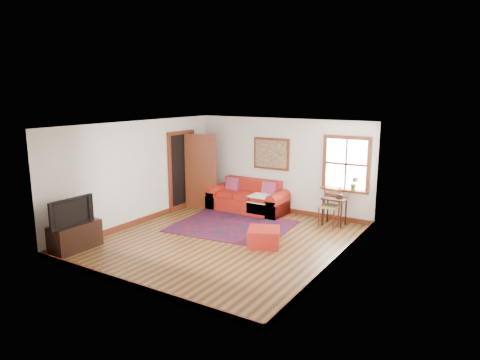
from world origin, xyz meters
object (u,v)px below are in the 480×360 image
Objects in this scene: red_ottoman at (264,237)px; side_table at (335,203)px; red_leather_sofa at (248,201)px; media_cabinet at (75,237)px; ladder_back_chair at (330,204)px.

red_ottoman is 2.31m from side_table.
red_ottoman is at bearing -52.29° from red_leather_sofa.
media_cabinet is at bearing -168.93° from red_ottoman.
red_ottoman is at bearing 35.45° from media_cabinet.
red_ottoman is (1.67, -2.16, -0.10)m from red_leather_sofa.
ladder_back_chair reaches higher than media_cabinet.
media_cabinet is (-3.79, -4.37, -0.22)m from ladder_back_chair.
ladder_back_chair reaches higher than side_table.
red_ottoman is 0.96× the size of side_table.
red_leather_sofa is 2.32× the size of ladder_back_chair.
side_table reaches higher than red_ottoman.
red_ottoman is at bearing -106.85° from ladder_back_chair.
side_table is 0.73× the size of ladder_back_chair.
ladder_back_chair is (0.65, 2.13, 0.32)m from red_ottoman.
side_table is 0.12m from ladder_back_chair.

